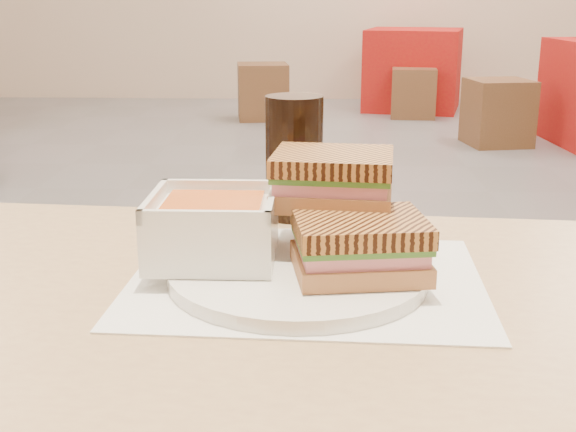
{
  "coord_description": "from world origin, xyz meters",
  "views": [
    {
      "loc": [
        0.03,
        -2.72,
        1.04
      ],
      "look_at": [
        0.01,
        -2.0,
        0.82
      ],
      "focal_mm": 46.58,
      "sensor_mm": 36.0,
      "label": 1
    }
  ],
  "objects_px": {
    "panini_lower": "(360,245)",
    "soup_bowl": "(213,230)",
    "main_table": "(309,429)",
    "bg_chair_2r": "(413,93)",
    "cola_glass": "(294,158)",
    "bg_chair_1l": "(498,112)",
    "plate": "(298,274)",
    "bg_chair_2l": "(263,91)",
    "bg_table_2": "(413,69)"
  },
  "relations": [
    {
      "from": "panini_lower",
      "to": "soup_bowl",
      "type": "bearing_deg",
      "value": 165.33
    },
    {
      "from": "main_table",
      "to": "bg_chair_2r",
      "type": "distance_m",
      "value": 6.02
    },
    {
      "from": "bg_chair_2r",
      "to": "cola_glass",
      "type": "bearing_deg",
      "value": -99.1
    },
    {
      "from": "bg_chair_2r",
      "to": "panini_lower",
      "type": "bearing_deg",
      "value": -98.03
    },
    {
      "from": "main_table",
      "to": "bg_chair_1l",
      "type": "distance_m",
      "value": 4.9
    },
    {
      "from": "plate",
      "to": "bg_chair_2l",
      "type": "height_order",
      "value": "plate"
    },
    {
      "from": "main_table",
      "to": "bg_chair_2l",
      "type": "height_order",
      "value": "main_table"
    },
    {
      "from": "main_table",
      "to": "bg_chair_2r",
      "type": "xyz_separation_m",
      "value": [
        0.88,
        5.94,
        -0.42
      ]
    },
    {
      "from": "panini_lower",
      "to": "bg_chair_2l",
      "type": "distance_m",
      "value": 5.76
    },
    {
      "from": "main_table",
      "to": "bg_chair_2l",
      "type": "xyz_separation_m",
      "value": [
        -0.43,
        5.8,
        -0.4
      ]
    },
    {
      "from": "plate",
      "to": "soup_bowl",
      "type": "bearing_deg",
      "value": 164.24
    },
    {
      "from": "bg_table_2",
      "to": "bg_chair_2r",
      "type": "height_order",
      "value": "bg_table_2"
    },
    {
      "from": "bg_table_2",
      "to": "plate",
      "type": "bearing_deg",
      "value": -98.46
    },
    {
      "from": "bg_table_2",
      "to": "bg_chair_1l",
      "type": "bearing_deg",
      "value": -77.46
    },
    {
      "from": "panini_lower",
      "to": "main_table",
      "type": "bearing_deg",
      "value": -121.4
    },
    {
      "from": "bg_table_2",
      "to": "bg_chair_2r",
      "type": "distance_m",
      "value": 0.51
    },
    {
      "from": "soup_bowl",
      "to": "panini_lower",
      "type": "bearing_deg",
      "value": -14.67
    },
    {
      "from": "main_table",
      "to": "bg_table_2",
      "type": "relative_size",
      "value": 1.25
    },
    {
      "from": "plate",
      "to": "main_table",
      "type": "bearing_deg",
      "value": -82.08
    },
    {
      "from": "plate",
      "to": "bg_chair_2l",
      "type": "distance_m",
      "value": 5.74
    },
    {
      "from": "panini_lower",
      "to": "bg_chair_2l",
      "type": "relative_size",
      "value": 0.3
    },
    {
      "from": "cola_glass",
      "to": "bg_chair_2r",
      "type": "xyz_separation_m",
      "value": [
        0.9,
        5.61,
        -0.62
      ]
    },
    {
      "from": "bg_chair_1l",
      "to": "bg_chair_2l",
      "type": "xyz_separation_m",
      "value": [
        -1.74,
        1.09,
        0.0
      ]
    },
    {
      "from": "cola_glass",
      "to": "bg_chair_2r",
      "type": "relative_size",
      "value": 0.38
    },
    {
      "from": "main_table",
      "to": "bg_chair_1l",
      "type": "height_order",
      "value": "main_table"
    },
    {
      "from": "main_table",
      "to": "panini_lower",
      "type": "xyz_separation_m",
      "value": [
        0.05,
        0.08,
        0.16
      ]
    },
    {
      "from": "main_table",
      "to": "panini_lower",
      "type": "distance_m",
      "value": 0.19
    },
    {
      "from": "bg_chair_2l",
      "to": "bg_chair_2r",
      "type": "bearing_deg",
      "value": 6.45
    },
    {
      "from": "bg_chair_2l",
      "to": "bg_chair_1l",
      "type": "bearing_deg",
      "value": -32.08
    },
    {
      "from": "bg_table_2",
      "to": "panini_lower",
      "type": "bearing_deg",
      "value": -97.9
    },
    {
      "from": "main_table",
      "to": "soup_bowl",
      "type": "bearing_deg",
      "value": 130.69
    },
    {
      "from": "cola_glass",
      "to": "bg_table_2",
      "type": "bearing_deg",
      "value": 81.12
    },
    {
      "from": "cola_glass",
      "to": "bg_table_2",
      "type": "height_order",
      "value": "cola_glass"
    },
    {
      "from": "cola_glass",
      "to": "bg_chair_2l",
      "type": "bearing_deg",
      "value": 94.25
    },
    {
      "from": "cola_glass",
      "to": "bg_chair_1l",
      "type": "distance_m",
      "value": 4.61
    },
    {
      "from": "bg_chair_2r",
      "to": "main_table",
      "type": "bearing_deg",
      "value": -98.39
    },
    {
      "from": "bg_chair_1l",
      "to": "bg_chair_2l",
      "type": "distance_m",
      "value": 2.06
    },
    {
      "from": "plate",
      "to": "bg_chair_2l",
      "type": "xyz_separation_m",
      "value": [
        -0.42,
        5.7,
        -0.52
      ]
    },
    {
      "from": "panini_lower",
      "to": "bg_table_2",
      "type": "relative_size",
      "value": 0.14
    },
    {
      "from": "bg_table_2",
      "to": "main_table",
      "type": "bearing_deg",
      "value": -98.23
    },
    {
      "from": "plate",
      "to": "bg_chair_1l",
      "type": "relative_size",
      "value": 0.56
    },
    {
      "from": "bg_chair_1l",
      "to": "bg_chair_2r",
      "type": "relative_size",
      "value": 1.12
    },
    {
      "from": "plate",
      "to": "bg_chair_1l",
      "type": "bearing_deg",
      "value": 73.94
    },
    {
      "from": "bg_chair_2l",
      "to": "cola_glass",
      "type": "bearing_deg",
      "value": -85.75
    },
    {
      "from": "bg_table_2",
      "to": "bg_chair_2l",
      "type": "xyz_separation_m",
      "value": [
        -1.36,
        -0.63,
        -0.13
      ]
    },
    {
      "from": "panini_lower",
      "to": "cola_glass",
      "type": "bearing_deg",
      "value": 105.93
    },
    {
      "from": "plate",
      "to": "soup_bowl",
      "type": "height_order",
      "value": "soup_bowl"
    },
    {
      "from": "bg_chair_2l",
      "to": "bg_table_2",
      "type": "bearing_deg",
      "value": 25.02
    },
    {
      "from": "soup_bowl",
      "to": "bg_table_2",
      "type": "height_order",
      "value": "soup_bowl"
    },
    {
      "from": "bg_table_2",
      "to": "bg_chair_2l",
      "type": "relative_size",
      "value": 2.12
    }
  ]
}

